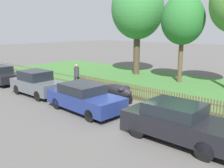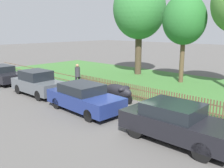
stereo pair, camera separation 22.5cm
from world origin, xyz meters
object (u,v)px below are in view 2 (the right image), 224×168
parked_car_black_saloon (38,83)px  pedestrian_near_fence (78,75)px  parked_car_navy_estate (84,97)px  covered_motorcycle (119,91)px  parked_car_silver_hatchback (1,74)px  tree_nearest_kerb (139,9)px  parked_car_red_compact (176,122)px  tree_behind_motorcycle (184,20)px

parked_car_black_saloon → pedestrian_near_fence: pedestrian_near_fence is taller
parked_car_navy_estate → covered_motorcycle: 2.44m
parked_car_silver_hatchback → parked_car_black_saloon: 5.33m
tree_nearest_kerb → covered_motorcycle: bearing=-59.3°
parked_car_silver_hatchback → parked_car_navy_estate: parked_car_navy_estate is taller
tree_nearest_kerb → parked_car_black_saloon: bearing=-90.3°
parked_car_silver_hatchback → parked_car_navy_estate: bearing=-1.4°
parked_car_red_compact → pedestrian_near_fence: size_ratio=2.45×
tree_nearest_kerb → tree_behind_motorcycle: size_ratio=1.28×
parked_car_red_compact → covered_motorcycle: 5.55m
pedestrian_near_fence → covered_motorcycle: bearing=-90.4°
parked_car_navy_estate → tree_nearest_kerb: (-4.55, 10.43, 5.12)m
parked_car_black_saloon → parked_car_red_compact: (9.81, -0.02, -0.03)m
parked_car_red_compact → covered_motorcycle: size_ratio=2.04×
pedestrian_near_fence → tree_nearest_kerb: bearing=9.5°
covered_motorcycle → tree_nearest_kerb: size_ratio=0.24×
covered_motorcycle → tree_nearest_kerb: bearing=120.6°
parked_car_silver_hatchback → pedestrian_near_fence: pedestrian_near_fence is taller
parked_car_red_compact → pedestrian_near_fence: pedestrian_near_fence is taller
parked_car_navy_estate → covered_motorcycle: parked_car_navy_estate is taller
parked_car_red_compact → tree_nearest_kerb: bearing=132.5°
parked_car_navy_estate → pedestrian_near_fence: 5.08m
parked_car_black_saloon → tree_nearest_kerb: bearing=88.5°
parked_car_silver_hatchback → tree_behind_motorcycle: size_ratio=0.64×
parked_car_navy_estate → pedestrian_near_fence: (-4.14, 2.94, 0.27)m
parked_car_red_compact → parked_car_navy_estate: bearing=179.9°
parked_car_red_compact → tree_nearest_kerb: (-9.76, 10.38, 5.08)m
parked_car_black_saloon → tree_nearest_kerb: tree_nearest_kerb is taller
parked_car_black_saloon → parked_car_red_compact: size_ratio=0.91×
covered_motorcycle → tree_behind_motorcycle: size_ratio=0.31×
parked_car_red_compact → tree_behind_motorcycle: size_ratio=0.64×
parked_car_silver_hatchback → covered_motorcycle: (10.13, 2.43, -0.06)m
parked_car_red_compact → tree_behind_motorcycle: bearing=116.6°
covered_motorcycle → pedestrian_near_fence: pedestrian_near_fence is taller
parked_car_silver_hatchback → tree_nearest_kerb: size_ratio=0.50×
parked_car_navy_estate → covered_motorcycle: size_ratio=2.10×
parked_car_silver_hatchback → tree_behind_motorcycle: 14.68m
parked_car_silver_hatchback → tree_behind_motorcycle: (10.08, 9.85, 4.09)m
tree_nearest_kerb → parked_car_silver_hatchback: bearing=-117.3°
parked_car_black_saloon → pedestrian_near_fence: (0.47, 2.87, 0.21)m
parked_car_black_saloon → covered_motorcycle: (4.80, 2.37, -0.14)m
parked_car_navy_estate → tree_behind_motorcycle: 10.66m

